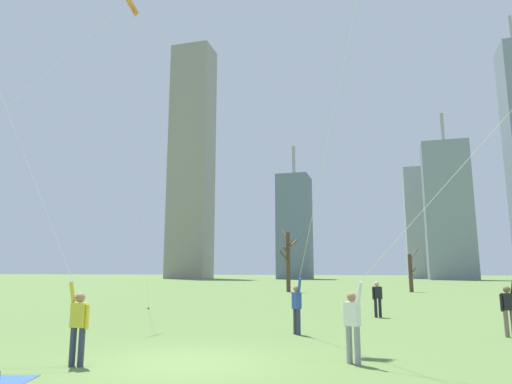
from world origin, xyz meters
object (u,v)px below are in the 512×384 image
at_px(kite_flyer_midfield_right_pink, 325,168).
at_px(bare_tree_center, 288,259).
at_px(bare_tree_right_of_center, 411,272).
at_px(distant_kite_high_overhead_orange, 133,30).
at_px(bystander_far_off_by_trees, 377,297).
at_px(kite_flyer_foreground_right_white, 425,238).
at_px(kite_flyer_far_back_blue, 57,262).

bearing_deg(kite_flyer_midfield_right_pink, bare_tree_center, 103.32).
bearing_deg(bare_tree_center, bare_tree_right_of_center, 14.20).
xyz_separation_m(distant_kite_high_overhead_orange, bare_tree_center, (2.35, 26.69, -10.68)).
relative_size(bystander_far_off_by_trees, bare_tree_center, 0.25).
xyz_separation_m(kite_flyer_foreground_right_white, bare_tree_center, (-10.03, 34.43, 0.46)).
bearing_deg(kite_flyer_far_back_blue, bare_tree_right_of_center, 75.08).
bearing_deg(kite_flyer_midfield_right_pink, distant_kite_high_overhead_orange, 150.91).
distance_m(bare_tree_center, bare_tree_right_of_center, 12.33).
relative_size(kite_flyer_foreground_right_white, bare_tree_center, 2.72).
distance_m(kite_flyer_foreground_right_white, distant_kite_high_overhead_orange, 18.36).
bearing_deg(bare_tree_center, bystander_far_off_by_trees, -69.01).
height_order(bystander_far_off_by_trees, distant_kite_high_overhead_orange, distant_kite_high_overhead_orange).
bearing_deg(bystander_far_off_by_trees, kite_flyer_far_back_blue, -119.78).
height_order(bystander_far_off_by_trees, bare_tree_center, bare_tree_center).
height_order(kite_flyer_foreground_right_white, distant_kite_high_overhead_orange, kite_flyer_foreground_right_white).
bearing_deg(kite_flyer_foreground_right_white, kite_flyer_midfield_right_pink, 137.57).
bearing_deg(kite_flyer_midfield_right_pink, kite_flyer_far_back_blue, -150.10).
bearing_deg(distant_kite_high_overhead_orange, kite_flyer_far_back_blue, -66.61).
distance_m(kite_flyer_foreground_right_white, kite_flyer_far_back_blue, 8.58).
distance_m(distant_kite_high_overhead_orange, bare_tree_right_of_center, 35.04).
xyz_separation_m(kite_flyer_midfield_right_pink, bystander_far_off_by_trees, (1.20, 9.22, -4.16)).
relative_size(kite_flyer_midfield_right_pink, bare_tree_center, 2.91).
bearing_deg(bystander_far_off_by_trees, bare_tree_center, 110.99).
distance_m(bystander_far_off_by_trees, bare_tree_right_of_center, 26.23).
relative_size(kite_flyer_foreground_right_white, bystander_far_off_by_trees, 10.92).
relative_size(kite_flyer_far_back_blue, distant_kite_high_overhead_orange, 0.65).
xyz_separation_m(kite_flyer_midfield_right_pink, bare_tree_right_of_center, (4.25, 35.25, -3.07)).
relative_size(distant_kite_high_overhead_orange, bare_tree_right_of_center, 3.45).
bearing_deg(kite_flyer_far_back_blue, distant_kite_high_overhead_orange, 113.39).
bearing_deg(bare_tree_right_of_center, kite_flyer_foreground_right_white, -92.84).
height_order(kite_flyer_far_back_blue, bare_tree_right_of_center, kite_flyer_far_back_blue).
height_order(bare_tree_center, bare_tree_right_of_center, bare_tree_center).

